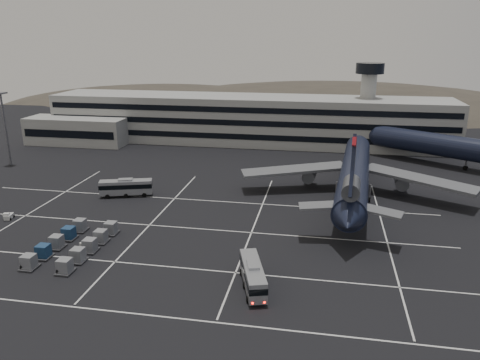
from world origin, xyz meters
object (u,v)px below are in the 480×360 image
bus_near (253,274)px  tug_a (9,216)px  trijet_main (354,174)px  bus_far (126,187)px  uld_cluster (73,244)px

bus_near → tug_a: bearing=144.8°
trijet_main → tug_a: 65.56m
tug_a → trijet_main: bearing=7.4°
trijet_main → bus_far: bearing=-166.5°
bus_near → tug_a: (-46.81, 15.49, -1.38)m
bus_far → tug_a: (-15.70, -15.63, -1.47)m
tug_a → uld_cluster: (17.90, -9.42, 0.45)m
tug_a → uld_cluster: size_ratio=0.14×
trijet_main → tug_a: trijet_main is taller
trijet_main → bus_far: 46.29m
bus_far → trijet_main: bearing=-98.7°
bus_far → tug_a: bearing=117.4°
trijet_main → bus_far: trijet_main is taller
bus_far → uld_cluster: size_ratio=0.66×
trijet_main → bus_near: trijet_main is taller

